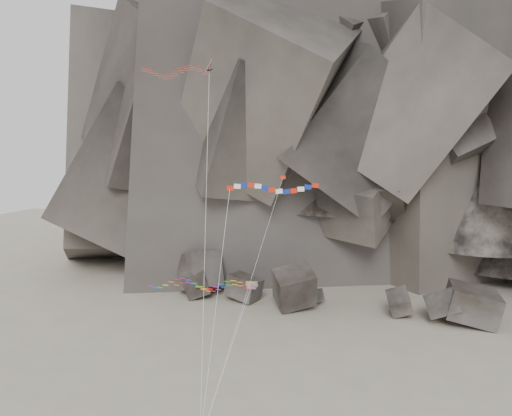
% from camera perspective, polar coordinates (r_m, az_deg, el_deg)
% --- Properties ---
extents(ground, '(260.00, 260.00, 0.00)m').
position_cam_1_polar(ground, '(54.62, 0.87, -21.47)').
color(ground, gray).
rests_on(ground, ground).
extents(headland, '(110.00, 70.00, 84.00)m').
position_cam_1_polar(headland, '(118.22, 9.06, 14.79)').
color(headland, '#595049').
rests_on(headland, ground).
extents(boulder_field, '(52.55, 14.42, 8.58)m').
position_cam_1_polar(boulder_field, '(81.79, 6.75, -9.73)').
color(boulder_field, '#47423F').
rests_on(boulder_field, ground).
extents(delta_kite, '(10.61, 12.54, 32.92)m').
position_cam_1_polar(delta_kite, '(52.50, -9.65, 15.11)').
color(delta_kite, red).
rests_on(delta_kite, ground).
extents(banner_kite, '(8.88, 13.32, 20.81)m').
position_cam_1_polar(banner_kite, '(49.11, 1.81, 2.16)').
color(banner_kite, red).
rests_on(banner_kite, ground).
extents(parafoil_kite, '(13.12, 12.34, 10.80)m').
position_cam_1_polar(parafoil_kite, '(53.63, -7.00, -8.62)').
color(parafoil_kite, yellow).
rests_on(parafoil_kite, ground).
extents(pennant_kite, '(4.66, 12.54, 21.43)m').
position_cam_1_polar(pennant_kite, '(47.46, 0.97, -3.20)').
color(pennant_kite, red).
rests_on(pennant_kite, ground).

